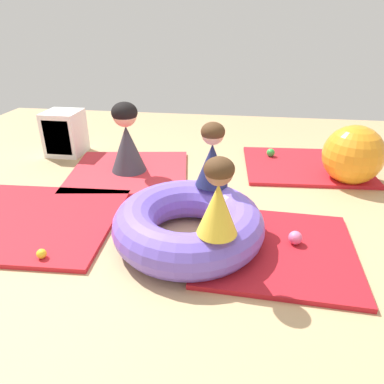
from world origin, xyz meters
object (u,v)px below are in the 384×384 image
(child_in_yellow, at_px, (218,198))
(play_ball_pink, at_px, (295,238))
(inflatable_cushion, at_px, (188,224))
(exercise_ball_large, at_px, (353,155))
(play_ball_yellow, at_px, (42,254))
(adult_seated, at_px, (127,138))
(play_ball_green, at_px, (271,153))
(play_ball_orange, at_px, (234,210))
(storage_cube, at_px, (64,133))
(child_in_navy, at_px, (212,155))

(child_in_yellow, bearing_deg, play_ball_pink, -56.34)
(inflatable_cushion, height_order, exercise_ball_large, exercise_ball_large)
(play_ball_yellow, bearing_deg, adult_seated, 85.42)
(play_ball_green, distance_m, play_ball_orange, 1.59)
(play_ball_green, bearing_deg, adult_seated, -157.37)
(play_ball_green, bearing_deg, storage_cube, -176.01)
(inflatable_cushion, distance_m, play_ball_green, 2.11)
(play_ball_green, height_order, play_ball_orange, play_ball_green)
(inflatable_cushion, height_order, play_ball_yellow, inflatable_cushion)
(play_ball_green, relative_size, play_ball_orange, 1.26)
(play_ball_orange, distance_m, exercise_ball_large, 1.57)
(inflatable_cushion, relative_size, child_in_navy, 2.19)
(adult_seated, relative_size, play_ball_pink, 7.31)
(child_in_navy, distance_m, play_ball_orange, 0.56)
(child_in_navy, bearing_deg, play_ball_green, 44.65)
(adult_seated, relative_size, exercise_ball_large, 1.24)
(inflatable_cushion, height_order, child_in_yellow, child_in_yellow)
(child_in_yellow, xyz_separation_m, play_ball_orange, (0.10, 0.77, -0.52))
(adult_seated, bearing_deg, play_ball_green, -68.98)
(child_in_navy, distance_m, play_ball_green, 1.76)
(child_in_navy, bearing_deg, adult_seated, 115.60)
(child_in_navy, xyz_separation_m, adult_seated, (-1.03, 0.88, -0.18))
(child_in_yellow, bearing_deg, play_ball_yellow, 93.35)
(child_in_navy, relative_size, adult_seated, 0.70)
(play_ball_yellow, distance_m, play_ball_pink, 1.92)
(adult_seated, bearing_deg, child_in_navy, -131.99)
(adult_seated, relative_size, storage_cube, 1.40)
(child_in_yellow, xyz_separation_m, exercise_ball_large, (1.31, 1.74, -0.28))
(play_ball_green, relative_size, play_ball_yellow, 1.41)
(adult_seated, distance_m, exercise_ball_large, 2.46)
(child_in_yellow, bearing_deg, child_in_navy, 8.43)
(play_ball_orange, bearing_deg, child_in_yellow, -97.32)
(child_in_navy, bearing_deg, play_ball_yellow, -168.99)
(play_ball_pink, xyz_separation_m, storage_cube, (-2.74, 1.74, 0.19))
(child_in_yellow, bearing_deg, storage_cube, 45.58)
(inflatable_cushion, distance_m, child_in_navy, 0.61)
(child_in_yellow, xyz_separation_m, adult_seated, (-1.14, 1.63, -0.18))
(inflatable_cushion, height_order, play_ball_green, inflatable_cushion)
(play_ball_yellow, bearing_deg, exercise_ball_large, 34.93)
(inflatable_cushion, xyz_separation_m, child_in_navy, (0.14, 0.40, 0.43))
(play_ball_yellow, xyz_separation_m, storage_cube, (-0.87, 2.20, 0.20))
(child_in_yellow, distance_m, play_ball_pink, 0.87)
(child_in_navy, bearing_deg, child_in_yellow, -105.89)
(play_ball_green, bearing_deg, exercise_ball_large, -35.53)
(play_ball_green, bearing_deg, play_ball_yellow, -126.75)
(exercise_ball_large, bearing_deg, play_ball_pink, -118.12)
(exercise_ball_large, bearing_deg, play_ball_orange, -141.46)
(play_ball_orange, distance_m, play_ball_yellow, 1.61)
(play_ball_green, xyz_separation_m, storage_cube, (-2.65, -0.19, 0.19))
(play_ball_pink, distance_m, exercise_ball_large, 1.55)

